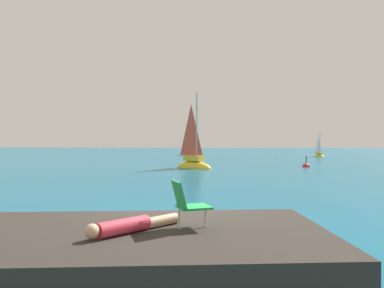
% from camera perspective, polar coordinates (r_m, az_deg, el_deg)
% --- Properties ---
extents(ground_plane, '(160.00, 160.00, 0.00)m').
position_cam_1_polar(ground_plane, '(9.05, -2.39, -13.05)').
color(ground_plane, '#0F5675').
extents(shore_ledge, '(6.53, 4.07, 0.68)m').
position_cam_1_polar(shore_ledge, '(6.39, -8.25, -15.85)').
color(shore_ledge, '#2D2823').
rests_on(shore_ledge, ground).
extents(boulder_seaward, '(1.04, 0.80, 0.73)m').
position_cam_1_polar(boulder_seaward, '(8.56, -20.95, -13.91)').
color(boulder_seaward, '#2B241F').
rests_on(boulder_seaward, ground).
extents(boulder_inland, '(1.32, 1.33, 0.68)m').
position_cam_1_polar(boulder_inland, '(8.35, -11.66, -14.26)').
color(boulder_inland, '#282724').
rests_on(boulder_inland, ground).
extents(sailboat_near, '(3.15, 2.84, 6.05)m').
position_cam_1_polar(sailboat_near, '(27.46, 0.24, -3.02)').
color(sailboat_near, yellow).
rests_on(sailboat_near, ground).
extents(sailboat_far, '(1.15, 1.82, 3.27)m').
position_cam_1_polar(sailboat_far, '(46.95, 18.73, -1.65)').
color(sailboat_far, yellow).
rests_on(sailboat_far, ground).
extents(person_sunbather, '(1.28, 1.40, 0.25)m').
position_cam_1_polar(person_sunbather, '(6.17, -9.30, -12.09)').
color(person_sunbather, '#DB384C').
rests_on(person_sunbather, shore_ledge).
extents(beach_chair, '(0.73, 0.66, 0.80)m').
position_cam_1_polar(beach_chair, '(6.30, -0.70, -8.78)').
color(beach_chair, green).
rests_on(beach_chair, shore_ledge).
extents(marker_buoy, '(0.56, 0.56, 1.13)m').
position_cam_1_polar(marker_buoy, '(30.01, 16.94, -3.34)').
color(marker_buoy, red).
rests_on(marker_buoy, ground).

